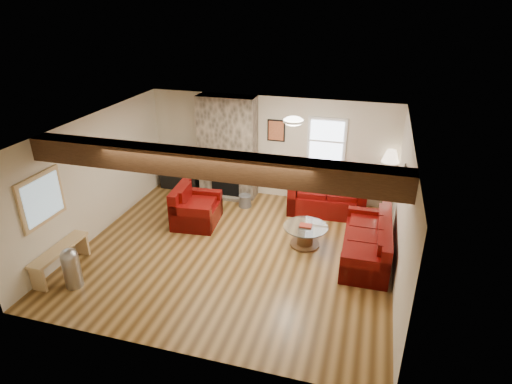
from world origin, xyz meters
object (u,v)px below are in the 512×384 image
at_px(television, 179,162).
at_px(floor_lamp, 390,160).
at_px(loveseat, 328,193).
at_px(coffee_table, 305,236).
at_px(sofa_three, 367,239).
at_px(armchair_red, 196,206).
at_px(tv_cabinet, 181,179).

relative_size(television, floor_lamp, 0.51).
xyz_separation_m(television, floor_lamp, (5.14, 0.02, 0.58)).
relative_size(loveseat, coffee_table, 1.95).
bearing_deg(sofa_three, loveseat, -151.56).
bearing_deg(floor_lamp, armchair_red, -157.03).
xyz_separation_m(sofa_three, loveseat, (-0.97, 1.75, 0.07)).
relative_size(sofa_three, tv_cabinet, 2.05).
bearing_deg(loveseat, armchair_red, -156.22).
bearing_deg(sofa_three, armchair_red, -96.54).
relative_size(sofa_three, loveseat, 1.17).
distance_m(loveseat, television, 3.87).
height_order(loveseat, tv_cabinet, loveseat).
relative_size(sofa_three, coffee_table, 2.28).
relative_size(sofa_three, floor_lamp, 1.33).
height_order(coffee_table, floor_lamp, floor_lamp).
bearing_deg(television, coffee_table, -28.13).
distance_m(loveseat, armchair_red, 3.02).
bearing_deg(armchair_red, floor_lamp, -72.60).
xyz_separation_m(loveseat, television, (-3.85, 0.30, 0.26)).
bearing_deg(loveseat, floor_lamp, 10.76).
xyz_separation_m(coffee_table, television, (-3.63, 1.94, 0.50)).
height_order(sofa_three, television, television).
height_order(coffee_table, television, television).
distance_m(coffee_table, television, 4.15).
relative_size(loveseat, tv_cabinet, 1.75).
height_order(sofa_three, armchair_red, armchair_red).
xyz_separation_m(tv_cabinet, television, (0.00, 0.00, 0.47)).
bearing_deg(sofa_three, coffee_table, -95.69).
height_order(coffee_table, tv_cabinet, tv_cabinet).
distance_m(tv_cabinet, television, 0.47).
xyz_separation_m(sofa_three, floor_lamp, (0.32, 2.07, 0.91)).
bearing_deg(armchair_red, loveseat, -68.63).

